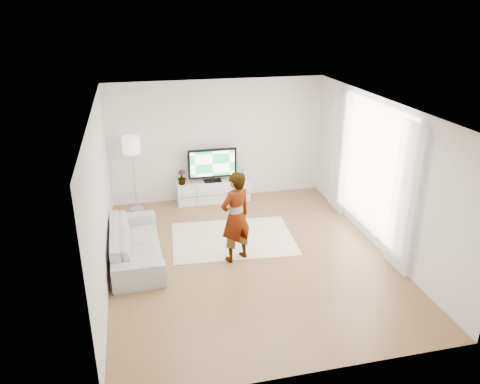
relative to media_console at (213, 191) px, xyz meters
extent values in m
plane|color=#9E7347|center=(0.17, -2.76, -0.24)|extent=(6.00, 6.00, 0.00)
plane|color=white|center=(0.17, -2.76, 2.56)|extent=(6.00, 6.00, 0.00)
cube|color=silver|center=(-2.33, -2.76, 1.16)|extent=(0.02, 6.00, 2.80)
cube|color=silver|center=(2.67, -2.76, 1.16)|extent=(0.02, 6.00, 2.80)
cube|color=silver|center=(0.17, 0.24, 1.16)|extent=(5.00, 0.02, 2.80)
cube|color=silver|center=(0.17, -5.76, 1.16)|extent=(5.00, 0.02, 2.80)
cube|color=white|center=(2.65, -2.46, 1.21)|extent=(0.01, 2.60, 2.50)
cube|color=white|center=(2.57, -3.76, 1.11)|extent=(0.04, 0.70, 2.60)
cube|color=white|center=(2.57, -1.16, 1.11)|extent=(0.04, 0.70, 2.60)
cube|color=white|center=(0.00, 0.00, 0.00)|extent=(1.70, 0.48, 0.48)
cube|color=black|center=(0.00, -0.24, 0.00)|extent=(1.65, 0.00, 0.01)
cube|color=black|center=(-0.43, -0.24, 0.00)|extent=(0.01, 0.00, 0.42)
cube|color=black|center=(0.43, -0.24, 0.00)|extent=(0.01, 0.00, 0.42)
cube|color=black|center=(0.00, 0.03, 0.25)|extent=(0.41, 0.22, 0.02)
cube|color=black|center=(0.00, 0.03, 0.30)|extent=(0.08, 0.05, 0.08)
cube|color=black|center=(0.00, 0.03, 0.69)|extent=(1.13, 0.06, 0.69)
cube|color=green|center=(0.00, -0.01, 0.69)|extent=(1.03, 0.01, 0.59)
cube|color=white|center=(0.75, 0.00, 0.36)|extent=(0.08, 0.19, 0.25)
cube|color=#4CB2FF|center=(0.75, -0.09, 0.39)|extent=(0.01, 0.00, 0.13)
imported|color=#3F7238|center=(-0.72, 0.00, 0.41)|extent=(0.22, 0.22, 0.35)
cube|color=#ECE5C9|center=(0.04, -1.99, -0.23)|extent=(2.50, 1.89, 0.01)
imported|color=#334772|center=(-0.08, -2.78, 0.62)|extent=(0.73, 0.63, 1.69)
imported|color=#ACACA7|center=(-1.84, -2.35, 0.09)|extent=(0.91, 2.24, 0.65)
cylinder|color=silver|center=(-1.78, -0.10, -0.23)|extent=(0.29, 0.29, 0.02)
cylinder|color=silver|center=(-1.78, -0.10, 0.44)|extent=(0.04, 0.04, 1.31)
cylinder|color=white|center=(-1.78, -0.10, 1.28)|extent=(0.38, 0.38, 0.37)
camera|label=1|loc=(-1.70, -10.08, 4.14)|focal=35.00mm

